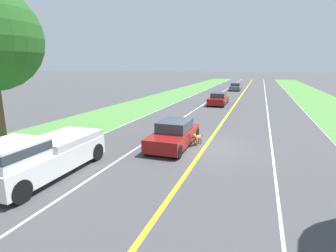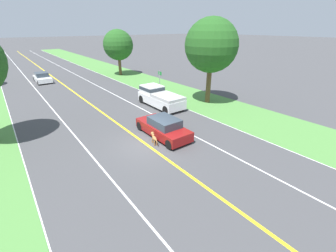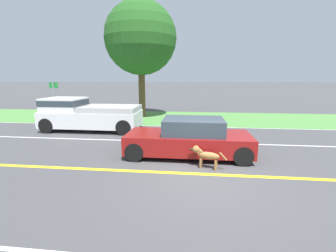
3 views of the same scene
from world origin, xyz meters
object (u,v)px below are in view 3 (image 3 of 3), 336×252
Objects in this scene: dog at (205,155)px; street_sign at (54,97)px; pickup_truck at (87,114)px; roadside_tree_right_near at (141,39)px; ego_car at (189,138)px.

street_sign is (7.44, 9.87, 1.23)m from dog.
pickup_truck is at bearing -125.72° from street_sign.
roadside_tree_right_near is (9.62, 4.24, 5.22)m from dog.
ego_car is 0.85× the size of pickup_truck.
ego_car is 0.56× the size of roadside_tree_right_near.
roadside_tree_right_near is at bearing -68.78° from street_sign.
pickup_truck is 0.65× the size of roadside_tree_right_near.
dog is 12.42m from street_sign.
street_sign reaches higher than ego_car.
roadside_tree_right_near is (4.72, -2.10, 4.74)m from pickup_truck.
roadside_tree_right_near is at bearing -23.96° from pickup_truck.
street_sign is at bearing 56.19° from ego_car.
street_sign reaches higher than dog.
pickup_truck reaches higher than ego_car.
street_sign is (6.25, 9.33, 1.02)m from ego_car.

